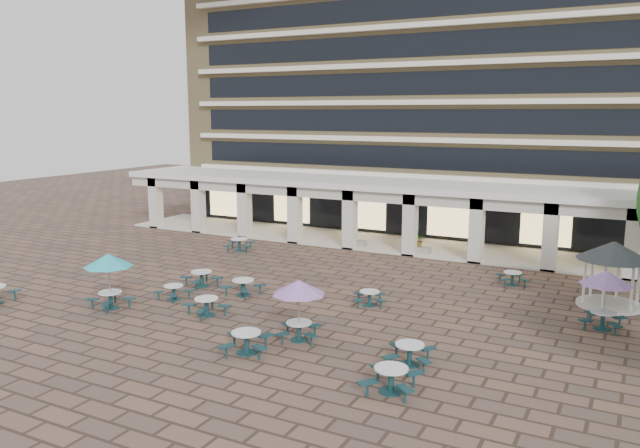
# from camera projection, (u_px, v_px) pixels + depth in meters

# --- Properties ---
(ground) EXTENTS (120.00, 120.00, 0.00)m
(ground) POSITION_uv_depth(u_px,v_px,m) (281.00, 302.00, 30.03)
(ground) COLOR brown
(ground) RESTS_ON ground
(apartment_building) EXTENTS (40.00, 15.50, 25.20)m
(apartment_building) POSITION_uv_depth(u_px,v_px,m) (443.00, 67.00, 50.00)
(apartment_building) COLOR tan
(apartment_building) RESTS_ON ground
(retail_arcade) EXTENTS (42.00, 6.60, 4.40)m
(retail_arcade) POSITION_uv_depth(u_px,v_px,m) (393.00, 202.00, 42.40)
(retail_arcade) COLOR white
(retail_arcade) RESTS_ON ground
(picnic_table_1) EXTENTS (2.22, 2.22, 0.81)m
(picnic_table_1) POSITION_uv_depth(u_px,v_px,m) (207.00, 305.00, 27.97)
(picnic_table_1) COLOR #163C44
(picnic_table_1) RESTS_ON ground
(picnic_table_2) EXTENTS (2.30, 2.30, 0.85)m
(picnic_table_2) POSITION_uv_depth(u_px,v_px,m) (246.00, 340.00, 23.55)
(picnic_table_2) COLOR #163C44
(picnic_table_2) RESTS_ON ground
(picnic_table_3) EXTENTS (2.01, 2.01, 0.80)m
(picnic_table_3) POSITION_uv_depth(u_px,v_px,m) (410.00, 352.00, 22.46)
(picnic_table_3) COLOR #163C44
(picnic_table_3) RESTS_ON ground
(picnic_table_4) EXTENTS (2.25, 2.25, 2.60)m
(picnic_table_4) POSITION_uv_depth(u_px,v_px,m) (108.00, 262.00, 28.63)
(picnic_table_4) COLOR #163C44
(picnic_table_4) RESTS_ON ground
(picnic_table_5) EXTENTS (1.94, 1.94, 0.82)m
(picnic_table_5) POSITION_uv_depth(u_px,v_px,m) (243.00, 286.00, 30.99)
(picnic_table_5) COLOR #163C44
(picnic_table_5) RESTS_ON ground
(picnic_table_6) EXTENTS (2.15, 2.15, 2.48)m
(picnic_table_6) POSITION_uv_depth(u_px,v_px,m) (299.00, 290.00, 24.58)
(picnic_table_6) COLOR #163C44
(picnic_table_6) RESTS_ON ground
(picnic_table_7) EXTENTS (2.05, 2.05, 0.85)m
(picnic_table_7) POSITION_uv_depth(u_px,v_px,m) (391.00, 377.00, 20.27)
(picnic_table_7) COLOR #163C44
(picnic_table_7) RESTS_ON ground
(picnic_table_8) EXTENTS (2.24, 2.24, 0.82)m
(picnic_table_8) POSITION_uv_depth(u_px,v_px,m) (202.00, 277.00, 32.62)
(picnic_table_8) COLOR #163C44
(picnic_table_8) RESTS_ON ground
(picnic_table_9) EXTENTS (1.72, 1.72, 0.71)m
(picnic_table_9) POSITION_uv_depth(u_px,v_px,m) (174.00, 291.00, 30.37)
(picnic_table_9) COLOR #163C44
(picnic_table_9) RESTS_ON ground
(picnic_table_10) EXTENTS (1.94, 1.94, 0.71)m
(picnic_table_10) POSITION_uv_depth(u_px,v_px,m) (369.00, 297.00, 29.39)
(picnic_table_10) COLOR #163C44
(picnic_table_10) RESTS_ON ground
(picnic_table_11) EXTENTS (2.18, 2.18, 2.52)m
(picnic_table_11) POSITION_uv_depth(u_px,v_px,m) (606.00, 280.00, 25.86)
(picnic_table_11) COLOR #163C44
(picnic_table_11) RESTS_ON ground
(picnic_table_12) EXTENTS (2.28, 2.28, 0.84)m
(picnic_table_12) POSITION_uv_depth(u_px,v_px,m) (239.00, 244.00, 40.94)
(picnic_table_12) COLOR #163C44
(picnic_table_12) RESTS_ON ground
(picnic_table_13) EXTENTS (1.93, 1.93, 0.70)m
(picnic_table_13) POSITION_uv_depth(u_px,v_px,m) (512.00, 277.00, 32.92)
(picnic_table_13) COLOR #163C44
(picnic_table_13) RESTS_ON ground
(gazebo) EXTENTS (3.31, 3.31, 3.08)m
(gazebo) POSITION_uv_depth(u_px,v_px,m) (613.00, 258.00, 28.97)
(gazebo) COLOR beige
(gazebo) RESTS_ON ground
(planter_left) EXTENTS (1.50, 0.69, 1.20)m
(planter_left) POSITION_uv_depth(u_px,v_px,m) (355.00, 241.00, 42.08)
(planter_left) COLOR #979892
(planter_left) RESTS_ON ground
(planter_right) EXTENTS (1.50, 0.80, 1.34)m
(planter_right) POSITION_uv_depth(u_px,v_px,m) (419.00, 245.00, 40.01)
(planter_right) COLOR #979892
(planter_right) RESTS_ON ground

